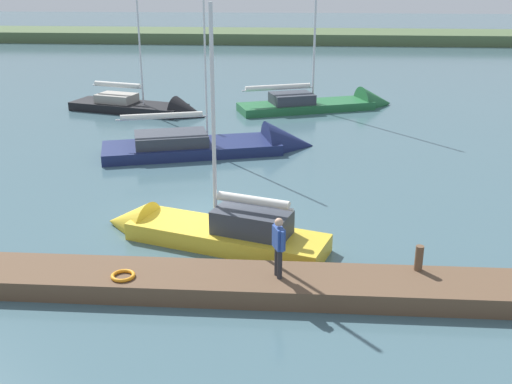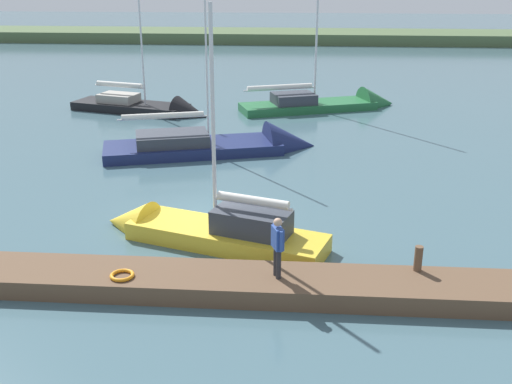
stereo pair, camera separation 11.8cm
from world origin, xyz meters
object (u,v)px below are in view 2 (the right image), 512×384
(life_ring_buoy, at_px, (122,275))
(sailboat_far_right, at_px, (231,149))
(mooring_post_near, at_px, (418,258))
(sailboat_far_left, at_px, (333,105))
(sailboat_inner_slip, at_px, (152,111))
(sailboat_outer_mooring, at_px, (200,233))
(person_on_dock, at_px, (278,243))

(life_ring_buoy, height_order, sailboat_far_right, sailboat_far_right)
(mooring_post_near, bearing_deg, life_ring_buoy, 7.12)
(sailboat_far_left, bearing_deg, sailboat_inner_slip, 170.56)
(sailboat_far_right, height_order, sailboat_outer_mooring, sailboat_far_right)
(mooring_post_near, bearing_deg, person_on_dock, 9.75)
(sailboat_far_left, bearing_deg, sailboat_far_right, -138.54)
(mooring_post_near, xyz_separation_m, sailboat_outer_mooring, (6.48, -2.63, -0.66))
(life_ring_buoy, bearing_deg, sailboat_far_left, -105.84)
(life_ring_buoy, distance_m, sailboat_far_left, 24.44)
(mooring_post_near, xyz_separation_m, sailboat_far_right, (6.62, -12.81, -0.79))
(sailboat_outer_mooring, height_order, person_on_dock, sailboat_outer_mooring)
(sailboat_inner_slip, bearing_deg, sailboat_far_left, 26.32)
(sailboat_far_left, relative_size, person_on_dock, 7.43)
(mooring_post_near, xyz_separation_m, sailboat_inner_slip, (12.38, -20.47, -0.76))
(sailboat_inner_slip, bearing_deg, sailboat_outer_mooring, -55.84)
(sailboat_inner_slip, distance_m, person_on_dock, 22.83)
(sailboat_outer_mooring, bearing_deg, sailboat_inner_slip, -53.26)
(mooring_post_near, bearing_deg, sailboat_far_right, -62.66)
(sailboat_outer_mooring, bearing_deg, sailboat_far_right, -70.74)
(life_ring_buoy, bearing_deg, person_on_dock, -175.32)
(mooring_post_near, distance_m, sailboat_far_right, 14.45)
(life_ring_buoy, distance_m, sailboat_inner_slip, 21.92)
(sailboat_far_right, bearing_deg, sailboat_outer_mooring, -105.12)
(sailboat_far_left, bearing_deg, mooring_post_near, -106.52)
(person_on_dock, bearing_deg, sailboat_far_left, 62.10)
(sailboat_far_right, bearing_deg, sailboat_inner_slip, 110.98)
(mooring_post_near, relative_size, sailboat_inner_slip, 0.07)
(sailboat_far_right, bearing_deg, person_on_dock, -94.23)
(sailboat_outer_mooring, bearing_deg, life_ring_buoy, 85.71)
(sailboat_inner_slip, relative_size, sailboat_outer_mooring, 1.34)
(life_ring_buoy, xyz_separation_m, sailboat_inner_slip, (4.38, -21.47, -0.45))
(sailboat_outer_mooring, height_order, sailboat_far_left, sailboat_far_left)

